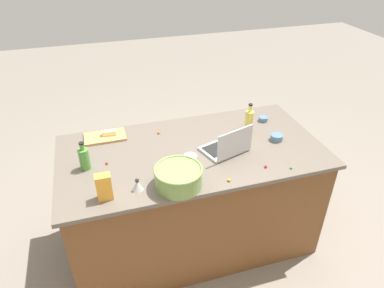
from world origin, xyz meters
name	(u,v)px	position (x,y,z in m)	size (l,w,h in m)	color
ground_plane	(192,236)	(0.00, 0.00, 0.00)	(12.00, 12.00, 0.00)	slate
island_counter	(192,197)	(0.00, 0.00, 0.45)	(1.90, 0.97, 0.90)	brown
laptop	(227,147)	(-0.23, 0.10, 0.95)	(0.36, 0.31, 0.22)	#B7B7BC
mixing_bowl_large	(178,177)	(0.20, 0.36, 0.97)	(0.30, 0.30, 0.13)	#72934C
bottle_oil	(249,122)	(-0.49, -0.10, 1.00)	(0.06, 0.06, 0.25)	#DBC64C
bottle_olive	(84,158)	(0.74, 0.01, 0.98)	(0.07, 0.07, 0.20)	#4C8C38
cutting_board	(105,137)	(0.59, -0.35, 0.91)	(0.31, 0.18, 0.02)	#AD7F4C
butter_stick_left	(109,133)	(0.55, -0.35, 0.94)	(0.11, 0.04, 0.04)	#F4E58C
ramekin_small	(190,158)	(0.05, 0.13, 0.92)	(0.09, 0.09, 0.05)	white
ramekin_medium	(263,119)	(-0.69, -0.24, 0.92)	(0.07, 0.07, 0.04)	slate
ramekin_wide	(277,137)	(-0.65, 0.06, 0.92)	(0.09, 0.09, 0.05)	slate
kitchen_timer	(137,185)	(0.45, 0.33, 0.94)	(0.07, 0.07, 0.08)	#B2B2B7
candy_bag	(104,187)	(0.64, 0.35, 0.99)	(0.09, 0.06, 0.17)	gold
candy_0	(291,168)	(-0.57, 0.41, 0.91)	(0.02, 0.02, 0.02)	green
candy_1	(236,130)	(-0.41, -0.16, 0.91)	(0.02, 0.02, 0.02)	green
candy_2	(266,166)	(-0.41, 0.35, 0.91)	(0.02, 0.02, 0.02)	red
candy_3	(107,163)	(0.61, 0.00, 0.91)	(0.02, 0.02, 0.02)	red
candy_4	(229,180)	(-0.12, 0.41, 0.91)	(0.02, 0.02, 0.02)	yellow
candy_5	(159,133)	(0.18, -0.29, 0.91)	(0.02, 0.02, 0.02)	orange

